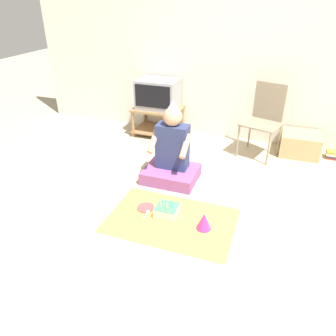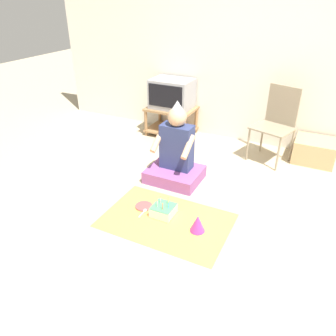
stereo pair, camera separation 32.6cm
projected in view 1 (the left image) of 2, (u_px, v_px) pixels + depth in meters
name	position (u px, v px, depth m)	size (l,w,h in m)	color
ground_plane	(207.00, 229.00, 2.98)	(16.00, 16.00, 0.00)	tan
wall_back	(254.00, 46.00, 4.18)	(6.40, 0.06, 2.55)	silver
tv_stand	(158.00, 118.00, 4.81)	(0.68, 0.50, 0.41)	#997047
tv	(158.00, 94.00, 4.64)	(0.57, 0.43, 0.41)	#99999E
folding_chair	(265.00, 116.00, 4.11)	(0.55, 0.51, 0.92)	gray
cardboard_box_stack	(300.00, 144.00, 4.27)	(0.48, 0.43, 0.29)	tan
book_pile	(333.00, 154.00, 4.20)	(0.20, 0.14, 0.10)	#B72D28
person_seated	(172.00, 156.00, 3.64)	(0.59, 0.49, 0.92)	#8C4C8C
party_cloth	(171.00, 220.00, 3.09)	(1.18, 0.79, 0.01)	#EFA84C
birthday_cake	(167.00, 210.00, 3.14)	(0.21, 0.21, 0.17)	#F4E0C6
party_hat_blue	(204.00, 221.00, 2.94)	(0.14, 0.14, 0.16)	#CC338C
paper_plate	(146.00, 208.00, 3.25)	(0.17, 0.17, 0.01)	#D84C4C
plastic_spoon_near	(147.00, 213.00, 3.18)	(0.04, 0.15, 0.01)	white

